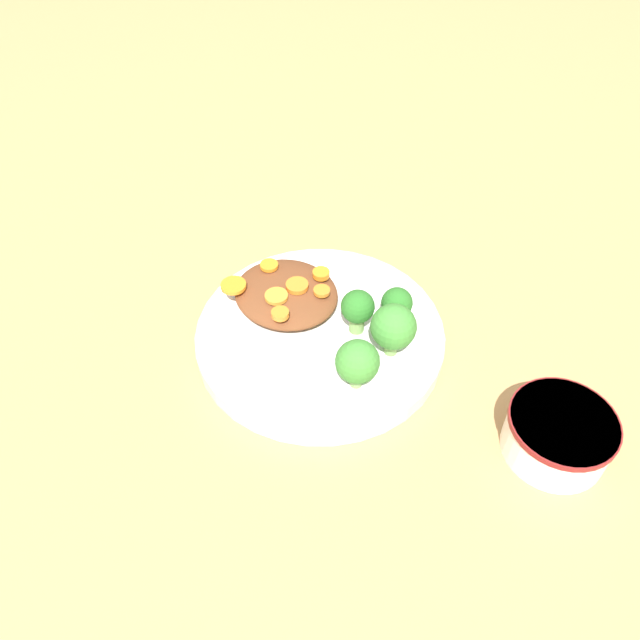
% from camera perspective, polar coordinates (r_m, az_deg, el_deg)
% --- Properties ---
extents(ground_plane, '(4.00, 4.00, 0.00)m').
position_cam_1_polar(ground_plane, '(0.68, -0.00, -2.04)').
color(ground_plane, tan).
extents(plate, '(0.27, 0.27, 0.02)m').
position_cam_1_polar(plate, '(0.67, -0.00, -1.28)').
color(plate, silver).
rests_on(plate, ground_plane).
extents(dip_bowl, '(0.10, 0.10, 0.05)m').
position_cam_1_polar(dip_bowl, '(0.62, 21.01, -9.62)').
color(dip_bowl, white).
rests_on(dip_bowl, ground_plane).
extents(stew_mound, '(0.12, 0.11, 0.02)m').
position_cam_1_polar(stew_mound, '(0.69, -3.11, 2.44)').
color(stew_mound, brown).
rests_on(stew_mound, plate).
extents(broccoli_floret_0, '(0.04, 0.04, 0.05)m').
position_cam_1_polar(broccoli_floret_0, '(0.64, 3.46, 1.06)').
color(broccoli_floret_0, '#759E51').
rests_on(broccoli_floret_0, plate).
extents(broccoli_floret_1, '(0.04, 0.04, 0.06)m').
position_cam_1_polar(broccoli_floret_1, '(0.59, 3.45, -3.87)').
color(broccoli_floret_1, '#7FA85B').
rests_on(broccoli_floret_1, plate).
extents(broccoli_floret_2, '(0.05, 0.05, 0.06)m').
position_cam_1_polar(broccoli_floret_2, '(0.62, 6.73, -0.68)').
color(broccoli_floret_2, '#759E51').
rests_on(broccoli_floret_2, plate).
extents(broccoli_floret_3, '(0.03, 0.03, 0.04)m').
position_cam_1_polar(broccoli_floret_3, '(0.66, 7.03, 1.41)').
color(broccoli_floret_3, '#7FA85B').
rests_on(broccoli_floret_3, plate).
extents(carrot_slice_0, '(0.02, 0.02, 0.01)m').
position_cam_1_polar(carrot_slice_0, '(0.69, 0.10, 4.26)').
color(carrot_slice_0, orange).
rests_on(carrot_slice_0, stew_mound).
extents(carrot_slice_1, '(0.02, 0.02, 0.00)m').
position_cam_1_polar(carrot_slice_1, '(0.66, -4.01, 2.19)').
color(carrot_slice_1, orange).
rests_on(carrot_slice_1, stew_mound).
extents(carrot_slice_2, '(0.02, 0.02, 0.01)m').
position_cam_1_polar(carrot_slice_2, '(0.67, -2.11, 3.16)').
color(carrot_slice_2, orange).
rests_on(carrot_slice_2, stew_mound).
extents(carrot_slice_3, '(0.02, 0.02, 0.00)m').
position_cam_1_polar(carrot_slice_3, '(0.67, 0.16, 2.68)').
color(carrot_slice_3, orange).
rests_on(carrot_slice_3, stew_mound).
extents(carrot_slice_4, '(0.02, 0.02, 0.00)m').
position_cam_1_polar(carrot_slice_4, '(0.70, -4.67, 5.00)').
color(carrot_slice_4, orange).
rests_on(carrot_slice_4, stew_mound).
extents(carrot_slice_5, '(0.03, 0.03, 0.00)m').
position_cam_1_polar(carrot_slice_5, '(0.68, -7.92, 3.15)').
color(carrot_slice_5, orange).
rests_on(carrot_slice_5, stew_mound).
extents(carrot_slice_6, '(0.02, 0.02, 0.01)m').
position_cam_1_polar(carrot_slice_6, '(0.64, -3.66, 0.58)').
color(carrot_slice_6, orange).
rests_on(carrot_slice_6, stew_mound).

